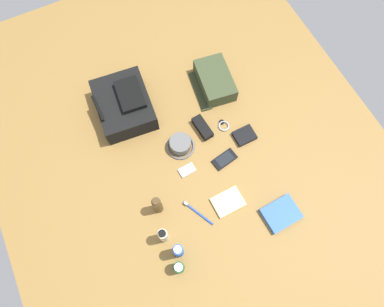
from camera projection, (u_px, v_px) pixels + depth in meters
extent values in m
cube|color=olive|center=(192.00, 157.00, 1.78)|extent=(2.64, 2.02, 0.02)
cube|color=black|center=(124.00, 105.00, 1.81)|extent=(0.37, 0.31, 0.12)
cube|color=black|center=(130.00, 95.00, 1.75)|extent=(0.20, 0.14, 0.03)
cylinder|color=black|center=(98.00, 108.00, 1.72)|extent=(0.16, 0.02, 0.02)
cube|color=#384228|center=(215.00, 81.00, 1.88)|extent=(0.29, 0.20, 0.09)
cube|color=#2C3520|center=(200.00, 91.00, 1.90)|extent=(0.26, 0.09, 0.01)
cylinder|color=#5F5F5F|center=(180.00, 144.00, 1.76)|extent=(0.11, 0.11, 0.06)
torus|color=#5F5F5F|center=(181.00, 146.00, 1.79)|extent=(0.15, 0.15, 0.01)
cylinder|color=#19471E|center=(179.00, 268.00, 1.53)|extent=(0.05, 0.05, 0.10)
cylinder|color=silver|center=(179.00, 267.00, 1.48)|extent=(0.04, 0.04, 0.01)
cylinder|color=blue|center=(178.00, 251.00, 1.53)|extent=(0.05, 0.05, 0.16)
cylinder|color=silver|center=(178.00, 249.00, 1.45)|extent=(0.04, 0.04, 0.01)
cylinder|color=beige|center=(164.00, 236.00, 1.56)|extent=(0.04, 0.04, 0.15)
cylinder|color=black|center=(162.00, 233.00, 1.48)|extent=(0.03, 0.03, 0.01)
cylinder|color=#473319|center=(158.00, 205.00, 1.60)|extent=(0.04, 0.04, 0.16)
cylinder|color=#473319|center=(156.00, 201.00, 1.52)|extent=(0.03, 0.03, 0.01)
cube|color=blue|center=(281.00, 214.00, 1.65)|extent=(0.14, 0.18, 0.03)
cube|color=white|center=(281.00, 214.00, 1.66)|extent=(0.14, 0.17, 0.02)
cube|color=black|center=(225.00, 159.00, 1.76)|extent=(0.09, 0.14, 0.01)
cube|color=black|center=(225.00, 159.00, 1.75)|extent=(0.07, 0.10, 0.00)
cube|color=#B7B7BC|center=(187.00, 170.00, 1.74)|extent=(0.06, 0.09, 0.01)
cylinder|color=silver|center=(190.00, 169.00, 1.74)|extent=(0.03, 0.03, 0.00)
torus|color=#99999E|center=(224.00, 126.00, 1.83)|extent=(0.06, 0.06, 0.01)
cylinder|color=black|center=(222.00, 122.00, 1.84)|extent=(0.03, 0.03, 0.01)
cylinder|color=blue|center=(198.00, 213.00, 1.66)|extent=(0.17, 0.09, 0.01)
cube|color=white|center=(186.00, 203.00, 1.67)|extent=(0.02, 0.02, 0.01)
cube|color=black|center=(244.00, 136.00, 1.80)|extent=(0.09, 0.11, 0.02)
cube|color=beige|center=(228.00, 202.00, 1.68)|extent=(0.11, 0.15, 0.02)
cube|color=black|center=(202.00, 128.00, 1.81)|extent=(0.14, 0.07, 0.04)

